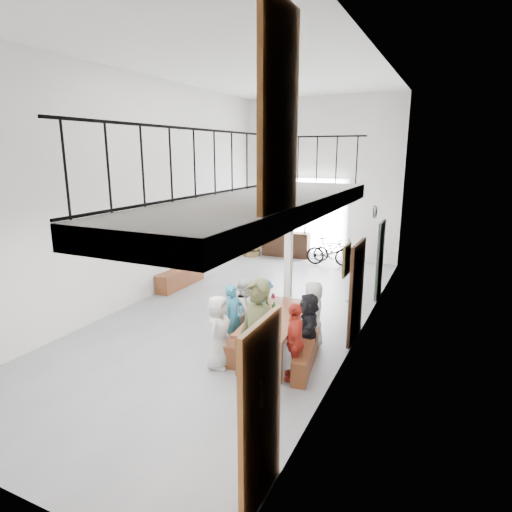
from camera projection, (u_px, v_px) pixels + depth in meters
The scene contains 24 objects.
floor at pixel (243, 312), 10.11m from camera, with size 12.00×12.00×0.00m, color slate.
room_walls at pixel (241, 159), 9.26m from camera, with size 12.00×12.00×12.00m.
gateway_portal at pixel (308, 218), 15.17m from camera, with size 2.80×0.08×2.80m, color white.
right_wall_decor at pixel (338, 276), 6.94m from camera, with size 0.07×8.28×5.07m.
balcony at pixel (267, 208), 5.84m from camera, with size 1.52×5.62×4.00m.
tasting_table at pixel (275, 320), 7.81m from camera, with size 1.04×2.18×0.79m.
bench_inner at pixel (243, 338), 8.26m from camera, with size 0.29×1.80×0.41m, color brown.
bench_wall at pixel (307, 351), 7.68m from camera, with size 0.24×1.88×0.43m, color brown.
tableware at pixel (266, 312), 7.60m from camera, with size 0.59×1.44×0.35m.
side_bench at pixel (181, 277), 12.03m from camera, with size 0.40×1.81×0.51m, color brown.
oak_barrel at pixel (251, 243), 15.53m from camera, with size 0.62×0.62×0.92m.
serving_counter at pixel (286, 244), 15.42m from camera, with size 1.70×0.47×0.90m, color #351F11.
counter_bottles at pixel (286, 228), 15.29m from camera, with size 1.46×0.08×0.28m.
guest_left_a at pixel (218, 332), 7.43m from camera, with size 0.64×0.42×1.32m, color silver.
guest_left_b at pixel (233, 318), 8.04m from camera, with size 0.48×0.31×1.31m, color teal.
guest_left_c at pixel (245, 310), 8.42m from camera, with size 0.64×0.50×1.32m, color silver.
guest_left_d at pixel (264, 305), 9.00m from camera, with size 0.72×0.42×1.12m, color teal.
guest_right_a at pixel (295, 341), 7.03m from camera, with size 0.79×0.33×1.34m, color red.
guest_right_b at pixel (308, 326), 7.76m from camera, with size 1.15×0.37×1.25m, color black.
guest_right_c at pixel (313, 314), 8.24m from camera, with size 0.64×0.42×1.31m, color silver.
host_standing at pixel (257, 342), 6.34m from camera, with size 0.70×0.46×1.92m, color #474828.
potted_plant at pixel (355, 306), 9.86m from camera, with size 0.43×0.38×0.48m, color #1D511F.
bicycle_near at pixel (336, 250), 14.61m from camera, with size 0.54×1.56×0.82m, color black.
bicycle_far at pixel (330, 252), 14.16m from camera, with size 0.44×1.56×0.93m, color black.
Camera 1 is at (4.31, -8.47, 3.71)m, focal length 30.00 mm.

